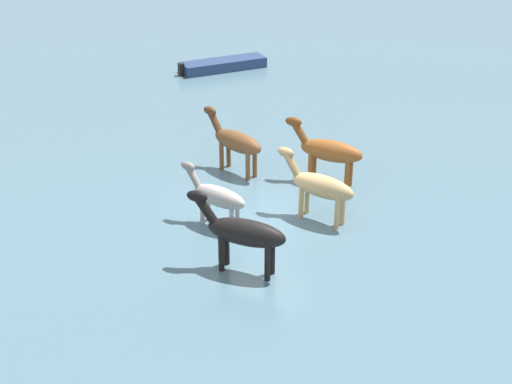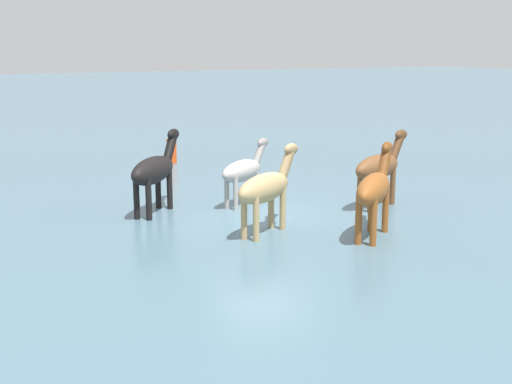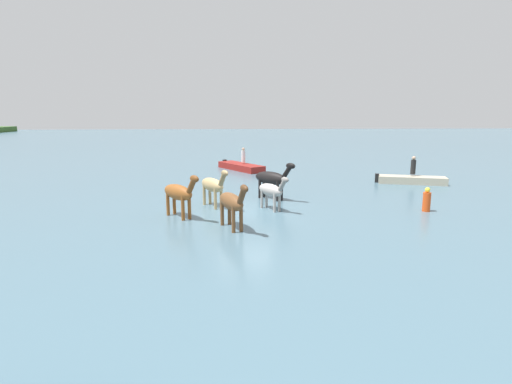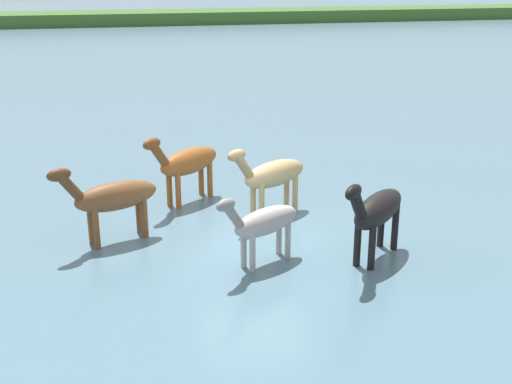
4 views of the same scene
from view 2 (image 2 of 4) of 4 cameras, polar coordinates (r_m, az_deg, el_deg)
name	(u,v)px [view 2 (image 2 of 4)]	position (r m, az deg, el deg)	size (l,w,h in m)	color
ground_plane	(264,215)	(17.20, 0.71, -1.98)	(193.86, 193.86, 0.00)	#476675
horse_chestnut_trailing	(243,171)	(18.12, -1.08, 1.82)	(2.08, 1.41, 1.72)	#9E9993
horse_dark_mare	(379,167)	(18.20, 10.37, 2.11)	(2.49, 1.33, 1.97)	brown
horse_pinto_flank	(374,189)	(15.24, 9.99, 0.27)	(2.27, 1.95, 2.02)	brown
horse_mid_herd	(154,170)	(17.40, -8.59, 1.85)	(2.17, 2.13, 2.05)	black
horse_gray_outer	(266,188)	(15.31, 0.85, 0.37)	(2.37, 1.59, 1.95)	tan
buoy_channel_marker	(172,149)	(25.00, -7.16, 3.60)	(0.36, 0.36, 1.14)	#E54C19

